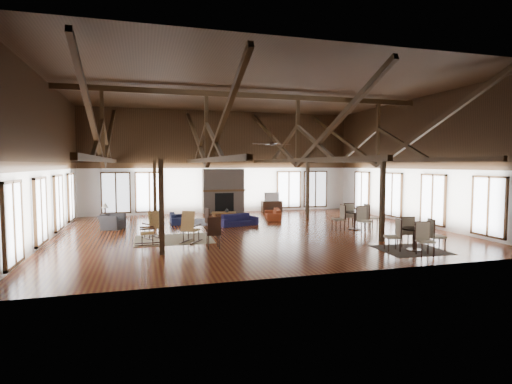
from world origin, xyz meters
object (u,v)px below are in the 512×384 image
object	(u,v)px
sofa_orange	(273,214)
cafe_table_far	(355,217)
tv_console	(272,206)
sofa_navy_left	(177,218)
cafe_table_near	(415,235)
armchair	(112,222)
sofa_navy_front	(238,220)
coffee_table	(224,213)

from	to	relation	value
sofa_orange	cafe_table_far	distance (m)	4.84
tv_console	sofa_navy_left	bearing A→B (deg)	-149.93
cafe_table_near	armchair	bearing A→B (deg)	143.50
sofa_navy_front	sofa_orange	size ratio (longest dim) A/B	1.00
tv_console	sofa_orange	bearing A→B (deg)	-107.23
armchair	cafe_table_near	world-z (taller)	cafe_table_near
sofa_navy_left	sofa_orange	world-z (taller)	sofa_orange
sofa_navy_front	cafe_table_near	bearing A→B (deg)	-72.76
sofa_navy_left	coffee_table	bearing A→B (deg)	-89.14
sofa_orange	coffee_table	bearing A→B (deg)	-75.23
coffee_table	sofa_orange	bearing A→B (deg)	14.79
sofa_orange	coffee_table	world-z (taller)	sofa_orange
armchair	cafe_table_near	size ratio (longest dim) A/B	0.49
cafe_table_near	tv_console	world-z (taller)	cafe_table_near
cafe_table_near	tv_console	bearing A→B (deg)	95.23
cafe_table_near	cafe_table_far	distance (m)	4.42
sofa_navy_left	cafe_table_far	bearing A→B (deg)	-118.65
coffee_table	tv_console	bearing A→B (deg)	56.37
sofa_navy_left	coffee_table	xyz separation A→B (m)	(2.33, 0.03, 0.16)
tv_console	armchair	bearing A→B (deg)	-153.13
sofa_navy_front	sofa_navy_left	distance (m)	3.12
coffee_table	armchair	size ratio (longest dim) A/B	1.31
armchair	tv_console	size ratio (longest dim) A/B	0.81
sofa_navy_front	coffee_table	size ratio (longest dim) A/B	1.40
armchair	cafe_table_near	bearing A→B (deg)	-105.06
coffee_table	cafe_table_far	world-z (taller)	cafe_table_far
coffee_table	sofa_navy_left	bearing A→B (deg)	-166.17
coffee_table	cafe_table_near	bearing A→B (deg)	-47.58
sofa_navy_left	tv_console	world-z (taller)	tv_console
cafe_table_near	tv_console	distance (m)	12.00
cafe_table_near	sofa_navy_front	bearing A→B (deg)	122.62
cafe_table_near	cafe_table_far	size ratio (longest dim) A/B	0.98
armchair	sofa_orange	bearing A→B (deg)	-60.23
cafe_table_near	cafe_table_far	bearing A→B (deg)	86.22
sofa_navy_front	sofa_orange	xyz separation A→B (m)	(2.27, 1.69, 0.00)
sofa_navy_left	sofa_orange	bearing A→B (deg)	-88.64
coffee_table	armchair	distance (m)	5.38
sofa_navy_front	sofa_navy_left	world-z (taller)	sofa_navy_front
sofa_navy_front	armchair	distance (m)	5.65
sofa_navy_left	sofa_orange	distance (m)	4.96
sofa_orange	cafe_table_near	xyz separation A→B (m)	(2.14, -8.58, 0.25)
sofa_navy_left	tv_console	bearing A→B (deg)	-59.75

